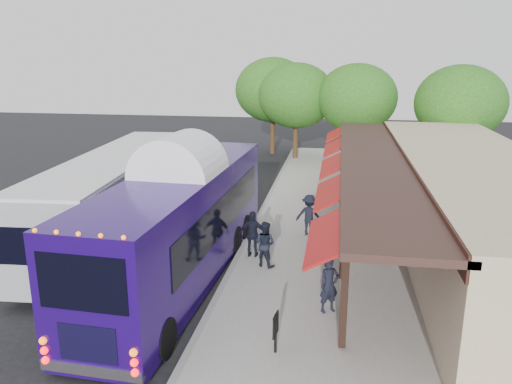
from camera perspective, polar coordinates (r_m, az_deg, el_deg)
The scene contains 15 objects.
ground at distance 17.08m, azimuth -3.23°, elevation -9.57°, with size 90.00×90.00×0.00m, color black.
sidewalk at distance 20.44m, azimuth 13.18°, elevation -5.46°, with size 10.00×40.00×0.15m, color #9E9B93.
curb at distance 20.66m, azimuth -0.68°, elevation -4.80°, with size 0.20×40.00×0.16m, color gray.
station_shelter at distance 20.43m, azimuth 22.98°, elevation -1.06°, with size 8.15×20.00×3.60m.
coach_bus at distance 16.44m, azimuth -8.48°, elevation -2.99°, with size 3.11×12.09×3.83m.
city_bus at distance 20.61m, azimuth -15.48°, elevation -0.13°, with size 3.66×12.89×3.42m.
ped_a at distance 14.37m, azimuth 8.35°, elevation -10.50°, with size 0.59×0.39×1.61m, color black.
ped_b at distance 17.18m, azimuth 1.01°, elevation -5.94°, with size 0.78×0.61×1.60m, color black.
ped_c at distance 17.95m, azimuth -0.35°, elevation -4.83°, with size 0.99×0.41×1.69m, color black.
ped_d at distance 20.19m, azimuth 6.10°, elevation -2.64°, with size 1.08×0.62×1.68m, color black.
sign_board at distance 12.48m, azimuth 2.23°, elevation -15.13°, with size 0.11×0.47×1.03m.
tree_left at distance 35.30m, azimuth 4.62°, elevation 10.91°, with size 5.30×5.30×6.78m.
tree_mid at distance 34.05m, azimuth 11.46°, elevation 10.48°, with size 5.28×5.28×6.76m.
tree_right at distance 32.13m, azimuth 22.27°, elevation 9.37°, with size 5.26×5.26×6.74m.
tree_far at distance 37.55m, azimuth 1.95°, elevation 11.57°, with size 5.57×5.57×7.13m.
Camera 1 is at (3.47, -15.11, 7.16)m, focal length 35.00 mm.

